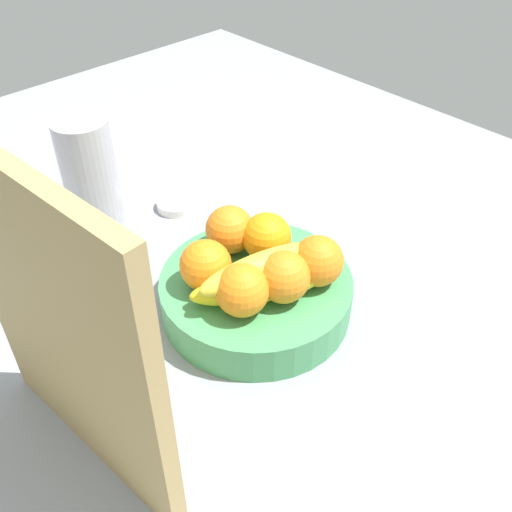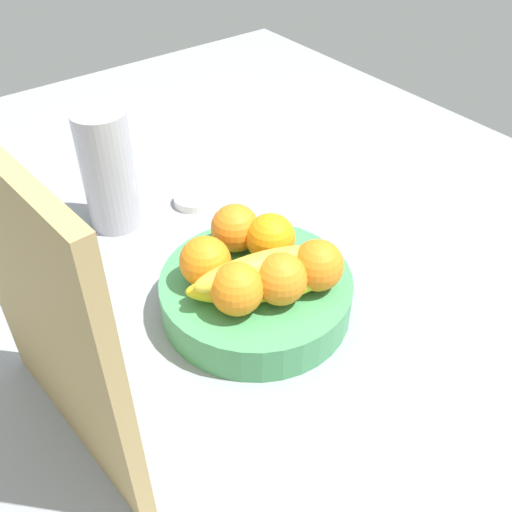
{
  "view_description": "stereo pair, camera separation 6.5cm",
  "coord_description": "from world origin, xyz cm",
  "px_view_note": "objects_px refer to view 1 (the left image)",
  "views": [
    {
      "loc": [
        -43.43,
        42.14,
        58.32
      ],
      "look_at": [
        -0.78,
        1.77,
        9.55
      ],
      "focal_mm": 41.2,
      "sensor_mm": 36.0,
      "label": 1
    },
    {
      "loc": [
        -47.62,
        37.2,
        58.32
      ],
      "look_at": [
        -0.78,
        1.77,
        9.55
      ],
      "focal_mm": 41.2,
      "sensor_mm": 36.0,
      "label": 2
    }
  ],
  "objects_px": {
    "orange_front_left": "(232,228)",
    "orange_back_right": "(318,261)",
    "orange_back_left": "(284,277)",
    "orange_front_right": "(206,265)",
    "orange_top_stack": "(267,237)",
    "fruit_bowl": "(256,294)",
    "cutting_board": "(65,335)",
    "jar_lid": "(177,204)",
    "banana_bunch": "(257,278)",
    "orange_center": "(242,290)",
    "thermos_tumbler": "(91,180)"
  },
  "relations": [
    {
      "from": "cutting_board",
      "to": "thermos_tumbler",
      "type": "xyz_separation_m",
      "value": [
        0.34,
        -0.22,
        -0.08
      ]
    },
    {
      "from": "fruit_bowl",
      "to": "orange_front_left",
      "type": "bearing_deg",
      "value": -17.3
    },
    {
      "from": "orange_front_left",
      "to": "thermos_tumbler",
      "type": "bearing_deg",
      "value": 19.91
    },
    {
      "from": "orange_front_right",
      "to": "thermos_tumbler",
      "type": "height_order",
      "value": "thermos_tumbler"
    },
    {
      "from": "orange_front_left",
      "to": "cutting_board",
      "type": "relative_size",
      "value": 0.19
    },
    {
      "from": "orange_front_left",
      "to": "orange_back_right",
      "type": "relative_size",
      "value": 1.0
    },
    {
      "from": "fruit_bowl",
      "to": "orange_top_stack",
      "type": "distance_m",
      "value": 0.08
    },
    {
      "from": "fruit_bowl",
      "to": "orange_back_right",
      "type": "bearing_deg",
      "value": -135.59
    },
    {
      "from": "orange_top_stack",
      "to": "banana_bunch",
      "type": "distance_m",
      "value": 0.08
    },
    {
      "from": "jar_lid",
      "to": "orange_front_left",
      "type": "bearing_deg",
      "value": 166.71
    },
    {
      "from": "orange_front_left",
      "to": "cutting_board",
      "type": "height_order",
      "value": "cutting_board"
    },
    {
      "from": "orange_back_right",
      "to": "orange_top_stack",
      "type": "bearing_deg",
      "value": 8.84
    },
    {
      "from": "fruit_bowl",
      "to": "orange_front_left",
      "type": "xyz_separation_m",
      "value": [
        0.07,
        -0.02,
        0.06
      ]
    },
    {
      "from": "orange_back_right",
      "to": "thermos_tumbler",
      "type": "bearing_deg",
      "value": 18.06
    },
    {
      "from": "orange_center",
      "to": "orange_back_left",
      "type": "height_order",
      "value": "same"
    },
    {
      "from": "fruit_bowl",
      "to": "cutting_board",
      "type": "height_order",
      "value": "cutting_board"
    },
    {
      "from": "orange_back_right",
      "to": "banana_bunch",
      "type": "distance_m",
      "value": 0.08
    },
    {
      "from": "orange_back_right",
      "to": "banana_bunch",
      "type": "xyz_separation_m",
      "value": [
        0.03,
        0.08,
        -0.0
      ]
    },
    {
      "from": "orange_front_left",
      "to": "orange_back_left",
      "type": "xyz_separation_m",
      "value": [
        -0.12,
        0.02,
        0.0
      ]
    },
    {
      "from": "fruit_bowl",
      "to": "orange_top_stack",
      "type": "relative_size",
      "value": 3.83
    },
    {
      "from": "fruit_bowl",
      "to": "banana_bunch",
      "type": "distance_m",
      "value": 0.07
    },
    {
      "from": "orange_back_left",
      "to": "jar_lid",
      "type": "bearing_deg",
      "value": -11.95
    },
    {
      "from": "orange_front_right",
      "to": "orange_back_left",
      "type": "bearing_deg",
      "value": -146.04
    },
    {
      "from": "orange_center",
      "to": "orange_back_right",
      "type": "xyz_separation_m",
      "value": [
        -0.03,
        -0.11,
        0.0
      ]
    },
    {
      "from": "orange_front_right",
      "to": "jar_lid",
      "type": "bearing_deg",
      "value": -27.89
    },
    {
      "from": "orange_back_right",
      "to": "orange_front_left",
      "type": "bearing_deg",
      "value": 14.67
    },
    {
      "from": "orange_front_right",
      "to": "orange_back_right",
      "type": "relative_size",
      "value": 1.0
    },
    {
      "from": "banana_bunch",
      "to": "orange_front_left",
      "type": "bearing_deg",
      "value": -24.36
    },
    {
      "from": "thermos_tumbler",
      "to": "orange_center",
      "type": "bearing_deg",
      "value": -178.55
    },
    {
      "from": "orange_back_left",
      "to": "orange_top_stack",
      "type": "relative_size",
      "value": 1.0
    },
    {
      "from": "orange_front_right",
      "to": "orange_back_right",
      "type": "distance_m",
      "value": 0.15
    },
    {
      "from": "orange_front_left",
      "to": "cutting_board",
      "type": "bearing_deg",
      "value": 109.71
    },
    {
      "from": "thermos_tumbler",
      "to": "jar_lid",
      "type": "relative_size",
      "value": 2.94
    },
    {
      "from": "jar_lid",
      "to": "orange_back_right",
      "type": "bearing_deg",
      "value": 177.64
    },
    {
      "from": "banana_bunch",
      "to": "jar_lid",
      "type": "distance_m",
      "value": 0.32
    },
    {
      "from": "orange_back_left",
      "to": "orange_front_right",
      "type": "bearing_deg",
      "value": 33.96
    },
    {
      "from": "orange_front_left",
      "to": "cutting_board",
      "type": "xyz_separation_m",
      "value": [
        -0.11,
        0.3,
        0.09
      ]
    },
    {
      "from": "orange_back_left",
      "to": "banana_bunch",
      "type": "height_order",
      "value": "orange_back_left"
    },
    {
      "from": "jar_lid",
      "to": "orange_top_stack",
      "type": "bearing_deg",
      "value": 173.94
    },
    {
      "from": "cutting_board",
      "to": "orange_front_left",
      "type": "bearing_deg",
      "value": -74.58
    },
    {
      "from": "orange_center",
      "to": "orange_front_right",
      "type": "bearing_deg",
      "value": 2.3
    },
    {
      "from": "banana_bunch",
      "to": "cutting_board",
      "type": "bearing_deg",
      "value": 92.26
    },
    {
      "from": "fruit_bowl",
      "to": "jar_lid",
      "type": "distance_m",
      "value": 0.28
    },
    {
      "from": "thermos_tumbler",
      "to": "jar_lid",
      "type": "distance_m",
      "value": 0.16
    },
    {
      "from": "fruit_bowl",
      "to": "orange_back_right",
      "type": "relative_size",
      "value": 3.83
    },
    {
      "from": "fruit_bowl",
      "to": "orange_front_left",
      "type": "height_order",
      "value": "orange_front_left"
    },
    {
      "from": "orange_front_left",
      "to": "orange_top_stack",
      "type": "distance_m",
      "value": 0.05
    },
    {
      "from": "orange_center",
      "to": "jar_lid",
      "type": "bearing_deg",
      "value": -21.99
    },
    {
      "from": "orange_front_left",
      "to": "orange_back_right",
      "type": "height_order",
      "value": "same"
    },
    {
      "from": "jar_lid",
      "to": "fruit_bowl",
      "type": "bearing_deg",
      "value": 165.63
    }
  ]
}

